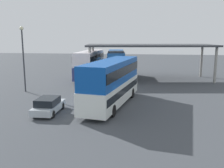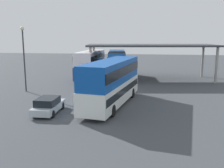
{
  "view_description": "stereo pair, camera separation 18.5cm",
  "coord_description": "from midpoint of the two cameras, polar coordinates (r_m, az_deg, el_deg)",
  "views": [
    {
      "loc": [
        3.64,
        -20.25,
        6.37
      ],
      "look_at": [
        0.47,
        2.46,
        2.0
      ],
      "focal_mm": 40.5,
      "sensor_mm": 36.0,
      "label": 1
    },
    {
      "loc": [
        3.82,
        -20.22,
        6.37
      ],
      "look_at": [
        0.47,
        2.46,
        2.0
      ],
      "focal_mm": 40.5,
      "sensor_mm": 36.0,
      "label": 2
    }
  ],
  "objects": [
    {
      "name": "double_decker_mid_row",
      "position": [
        38.84,
        1.25,
        4.71
      ],
      "size": [
        3.74,
        11.0,
        4.11
      ],
      "rotation": [
        0.0,
        0.0,
        1.69
      ],
      "color": "silver",
      "rests_on": "ground_plane"
    },
    {
      "name": "depot_canopy",
      "position": [
        37.46,
        8.95,
        8.3
      ],
      "size": [
        19.11,
        9.17,
        5.15
      ],
      "rotation": [
        0.0,
        0.0,
        0.14
      ],
      "color": "#33353A",
      "rests_on": "ground_plane"
    },
    {
      "name": "double_decker_main",
      "position": [
        23.3,
        0.24,
        0.72
      ],
      "size": [
        4.27,
        11.13,
        4.18
      ],
      "rotation": [
        0.0,
        0.0,
        1.4
      ],
      "color": "white",
      "rests_on": "ground_plane"
    },
    {
      "name": "ground_plane",
      "position": [
        21.54,
        -1.97,
        -6.42
      ],
      "size": [
        140.0,
        140.0,
        0.0
      ],
      "primitive_type": "plane",
      "color": "#404449"
    },
    {
      "name": "lamppost_tall",
      "position": [
        30.57,
        -19.16,
        7.08
      ],
      "size": [
        0.44,
        0.44,
        7.43
      ],
      "color": "#33353A",
      "rests_on": "ground_plane"
    },
    {
      "name": "parked_hatchback",
      "position": [
        21.81,
        -13.96,
        -4.68
      ],
      "size": [
        1.8,
        3.99,
        1.35
      ],
      "rotation": [
        0.0,
        0.0,
        1.59
      ],
      "color": "#AFB9BF",
      "rests_on": "ground_plane"
    },
    {
      "name": "double_decker_near_canopy",
      "position": [
        38.47,
        -4.73,
        4.63
      ],
      "size": [
        2.61,
        10.14,
        4.14
      ],
      "rotation": [
        0.0,
        0.0,
        1.56
      ],
      "color": "navy",
      "rests_on": "ground_plane"
    }
  ]
}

